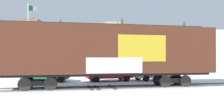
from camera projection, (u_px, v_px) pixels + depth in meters
ground_plane at (93, 88)px, 17.14m from camera, size 260.00×260.00×0.00m
track at (98, 87)px, 17.17m from camera, size 60.01×3.99×0.08m
freight_car at (109, 51)px, 17.36m from camera, size 16.48×3.48×4.89m
flagpole at (29, 32)px, 29.80m from camera, size 1.06×0.80×9.48m
hillside at (79, 48)px, 95.06m from camera, size 127.94×37.73×17.81m
parked_car_green at (45, 73)px, 21.67m from camera, size 4.46×2.23×1.73m
parked_car_red at (108, 72)px, 22.33m from camera, size 4.64×2.45×1.73m
parked_car_silver at (155, 72)px, 23.20m from camera, size 4.75×2.69×1.64m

